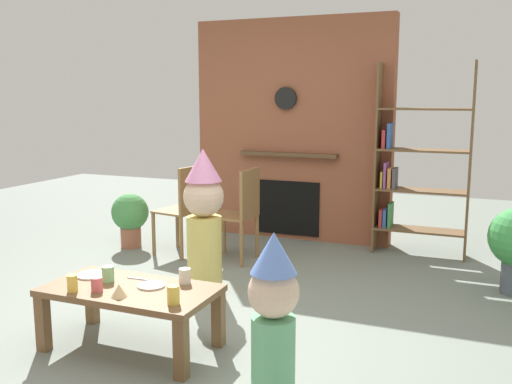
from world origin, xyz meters
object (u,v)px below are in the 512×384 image
Objects in this scene: coffee_table at (131,297)px; paper_cup_far_left at (185,276)px; dining_chair_left at (186,205)px; child_in_pink at (273,318)px; dining_chair_middle at (241,209)px; potted_plant_short at (130,216)px; child_by_the_chairs at (204,218)px; paper_cup_far_right at (97,284)px; paper_cup_center at (72,283)px; paper_cup_near_left at (173,295)px; paper_plate_rear at (92,275)px; paper_cup_near_right at (108,274)px; bookshelf at (415,169)px; birthday_cake_slice at (119,291)px; paper_plate_front at (151,286)px.

coffee_table is 11.16× the size of paper_cup_far_left.
child_in_pink is at bearing 138.18° from dining_chair_left.
dining_chair_middle is 1.30m from potted_plant_short.
dining_chair_left is (-0.67, 0.90, -0.11)m from child_by_the_chairs.
child_by_the_chairs is at bearing 85.78° from paper_cup_far_right.
dining_chair_middle is 1.58× the size of potted_plant_short.
child_in_pink is at bearing -5.77° from paper_cup_center.
child_by_the_chairs is (-0.05, 1.10, 0.28)m from coffee_table.
paper_cup_far_left is at bearing 103.96° from dining_chair_middle.
paper_cup_near_left is 1.03× the size of paper_cup_center.
paper_cup_far_left is 0.48× the size of paper_plate_rear.
child_by_the_chairs reaches higher than potted_plant_short.
dining_chair_middle is at bearing -1.74° from potted_plant_short.
coffee_table is at bearing -144.65° from paper_cup_far_left.
paper_cup_near_right is at bearing 105.83° from paper_cup_far_right.
dining_chair_left is (-0.45, 2.21, 0.06)m from paper_cup_center.
paper_plate_rear is at bearing 111.28° from dining_chair_left.
dining_chair_left is 0.72m from potted_plant_short.
dining_chair_left is (-1.80, 2.34, 0.02)m from child_in_pink.
bookshelf is 3.25m from coffee_table.
birthday_cake_slice is at bearing -176.23° from paper_cup_near_left.
coffee_table is 10.26× the size of paper_cup_center.
birthday_cake_slice is 1.05m from child_in_pink.
child_by_the_chairs reaches higher than paper_cup_near_right.
paper_plate_rear is (-0.48, 0.03, 0.00)m from paper_plate_front.
paper_cup_near_left is 1.07× the size of birthday_cake_slice.
dining_chair_middle reaches higher than potted_plant_short.
paper_cup_near_left reaches higher than paper_plate_rear.
bookshelf reaches higher than paper_plate_front.
paper_cup_center reaches higher than paper_cup_far_left.
paper_plate_rear is at bearing 162.51° from paper_cup_near_left.
child_in_pink reaches higher than dining_chair_middle.
dining_chair_left is (-2.08, -0.90, -0.36)m from bookshelf.
paper_cup_far_left is at bearing -47.54° from potted_plant_short.
dining_chair_middle is (-0.13, 2.01, 0.18)m from coffee_table.
paper_plate_front is at bearing -52.37° from potted_plant_short.
potted_plant_short reaches higher than paper_cup_far_right.
paper_cup_far_right is (-0.42, -0.33, -0.00)m from paper_cup_far_left.
dining_chair_left is at bearing 117.54° from paper_cup_near_left.
paper_cup_near_left reaches higher than paper_cup_far_right.
dining_chair_left is (-0.73, 2.01, 0.18)m from coffee_table.
coffee_table is at bearing -55.31° from potted_plant_short.
dining_chair_middle reaches higher than birthday_cake_slice.
paper_cup_near_right reaches higher than birthday_cake_slice.
potted_plant_short is at bearing 132.46° from paper_cup_far_left.
bookshelf is at bearing 63.84° from paper_cup_far_right.
paper_cup_center is 0.31m from paper_plate_rear.
paper_cup_near_right is 0.31m from birthday_cake_slice.
paper_cup_far_right is 0.10× the size of dining_chair_left.
paper_cup_near_left is at bearing 17.01° from child_by_the_chairs.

